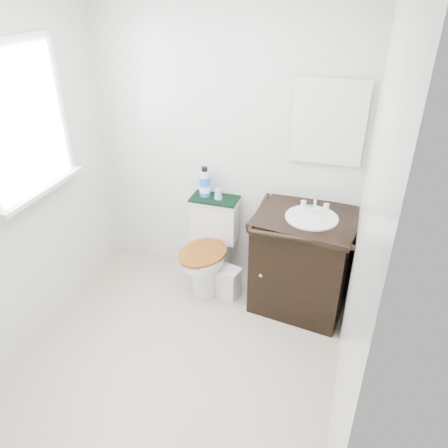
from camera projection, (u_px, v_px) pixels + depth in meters
The scene contains 14 objects.
floor at pixel (173, 361), 3.08m from camera, with size 2.40×2.40×0.00m, color #C0B79A.
wall_back at pixel (225, 144), 3.48m from camera, with size 2.40×2.40×0.00m, color silver.
wall_front at pixel (14, 368), 1.49m from camera, with size 2.40×2.40×0.00m, color silver.
wall_left at pixel (3, 186), 2.77m from camera, with size 2.40×2.40×0.00m, color silver.
wall_right at pixel (361, 242), 2.19m from camera, with size 2.40×2.40×0.00m, color silver.
window at pixel (21, 122), 2.80m from camera, with size 0.02×0.70×0.90m, color white.
mirror at pixel (329, 122), 3.12m from camera, with size 0.50×0.02×0.60m, color silver.
toilet at pixel (211, 249), 3.73m from camera, with size 0.44×0.65×0.75m.
vanity at pixel (303, 259), 3.42m from camera, with size 0.82×0.72×0.92m.
trash_bin at pixel (228, 282), 3.63m from camera, with size 0.22×0.19×0.28m.
towel at pixel (215, 199), 3.62m from camera, with size 0.39×0.22×0.02m, color black.
mouthwash_bottle at pixel (205, 183), 3.60m from camera, with size 0.09×0.09×0.25m.
cup at pixel (218, 194), 3.58m from camera, with size 0.07×0.07×0.08m, color #87ADDD.
soap_bar at pixel (311, 207), 3.33m from camera, with size 0.07×0.05×0.02m, color #1A8073.
Camera 1 is at (1.00, -1.98, 2.36)m, focal length 35.00 mm.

